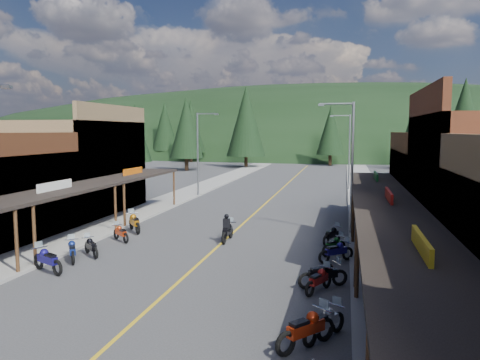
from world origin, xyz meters
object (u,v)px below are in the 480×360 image
Objects in this scene: pine_2 at (246,121)px; bike_west_9 at (121,232)px; shop_west_3 at (72,167)px; bike_east_5 at (324,322)px; pine_4 at (417,125)px; pine_10 at (186,128)px; streetlight_2 at (350,162)px; bike_east_10 at (332,234)px; pine_0 at (99,130)px; pedestrian_east_b at (356,204)px; shop_east_3 at (458,190)px; bike_east_7 at (323,273)px; bike_west_7 at (72,249)px; bike_west_10 at (134,222)px; rider_on_bike at (227,230)px; pine_11 at (464,123)px; bike_east_6 at (319,279)px; bike_west_6 at (47,259)px; streetlight_1 at (199,150)px; bike_east_4 at (306,327)px; bike_east_9 at (334,244)px; pine_7 at (165,127)px; pine_1 at (191,126)px; pedestrian_east_a at (377,319)px; streetlight_3 at (348,148)px; bike_east_8 at (336,250)px; pine_3 at (331,130)px.

pine_2 is 7.55× the size of bike_west_9.
shop_west_3 is 5.47× the size of bike_east_5.
pine_4 is 37.37m from pine_10.
bike_east_10 is at bearing -109.25° from streetlight_2.
pine_0 is 6.11× the size of pedestrian_east_b.
pine_10 is at bearing 129.37° from shop_east_3.
pine_0 is at bearing -173.05° from bike_east_7.
shop_west_3 is 5.38× the size of bike_west_7.
streetlight_2 is at bearing -9.04° from shop_west_3.
bike_west_9 is (0.41, 4.24, -0.05)m from bike_west_7.
bike_west_10 reaches higher than bike_east_5.
shop_east_3 reaches higher than bike_east_5.
rider_on_bike is (6.28, -1.15, -0.01)m from bike_west_10.
pine_11 is at bearing 11.88° from bike_west_10.
shop_east_3 is 50.24m from pine_10.
pine_0 is 0.88× the size of pine_4.
bike_east_5 is 1.05× the size of bike_east_6.
bike_west_7 is at bearing -162.63° from bike_east_6.
streetlight_1 is at bearing 27.99° from bike_west_6.
pine_2 reaches higher than bike_east_4.
pine_10 reaches higher than bike_west_9.
bike_east_5 is at bearing -58.30° from bike_east_6.
streetlight_2 is 4.29× the size of bike_east_9.
pine_7 is 83.21m from bike_west_6.
pine_1 is 7.43× the size of pedestrian_east_a.
pedestrian_east_a is at bearing -87.30° from streetlight_2.
pedestrian_east_b is at bearing -102.73° from pine_4.
bike_west_7 is at bearing -148.51° from shop_east_3.
bike_west_10 is 17.68m from bike_east_5.
bike_west_6 is 1.03× the size of rider_on_bike.
bike_west_9 is at bearing -144.32° from bike_east_10.
pine_4 is 6.54× the size of bike_east_10.
streetlight_3 is 33.76m from bike_west_7.
shop_east_3 is at bearing -94.98° from pine_4.
shop_west_3 is at bearing 169.95° from bike_east_5.
bike_west_10 is at bearing -170.53° from streetlight_2.
streetlight_1 reaches higher than shop_east_3.
streetlight_3 is 4.29× the size of bike_east_9.
streetlight_1 is 0.57× the size of pine_2.
bike_east_8 is at bearing -73.78° from pine_2.
pine_0 is 70.27m from rider_on_bike.
pine_10 reaches higher than bike_east_4.
shop_east_3 is at bearing -79.89° from pine_3.
bike_west_7 is (-13.09, -30.88, -3.88)m from streetlight_3.
pine_4 is at bearing -23.20° from pine_3.
bike_west_7 is (-24.13, -60.88, -6.66)m from pine_4.
pine_3 is at bearing 141.93° from bike_east_8.
bike_east_9 is at bearing 145.38° from bike_east_8.
bike_west_7 is at bearing -57.87° from shop_west_3.
pine_4 is at bearing 72.45° from rider_on_bike.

